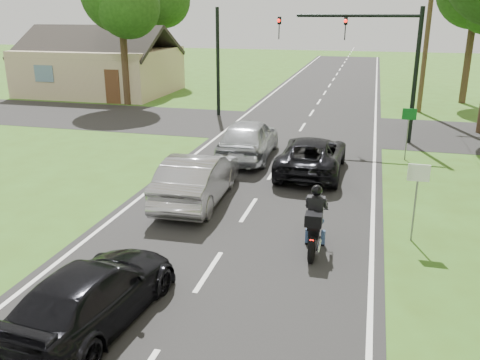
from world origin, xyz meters
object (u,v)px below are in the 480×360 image
at_px(motorcycle_rider, 315,225).
at_px(silver_sedan, 197,178).
at_px(utility_pole_far, 428,24).
at_px(silver_suv, 249,138).
at_px(sign_green, 409,122).
at_px(traffic_signal, 374,50).
at_px(dark_suv, 312,155).
at_px(sign_white, 417,184).
at_px(dark_car_behind, 93,294).

distance_m(motorcycle_rider, silver_sedan, 4.78).
height_order(silver_sedan, utility_pole_far, utility_pole_far).
height_order(silver_suv, sign_green, sign_green).
bearing_deg(traffic_signal, sign_green, -62.62).
bearing_deg(utility_pole_far, silver_sedan, -114.26).
relative_size(motorcycle_rider, silver_sedan, 0.43).
relative_size(motorcycle_rider, dark_suv, 0.42).
distance_m(motorcycle_rider, sign_green, 9.65).
xyz_separation_m(traffic_signal, utility_pole_far, (2.86, 8.00, 0.95)).
distance_m(motorcycle_rider, silver_suv, 8.68).
height_order(dark_suv, silver_suv, silver_suv).
height_order(motorcycle_rider, sign_white, sign_white).
xyz_separation_m(traffic_signal, sign_green, (1.56, -3.02, -2.54)).
bearing_deg(sign_white, dark_car_behind, -138.62).
relative_size(silver_suv, sign_white, 2.29).
relative_size(silver_sedan, dark_car_behind, 1.09).
xyz_separation_m(silver_suv, sign_green, (6.27, 1.35, 0.76)).
bearing_deg(silver_sedan, sign_green, -137.26).
height_order(sign_white, sign_green, same).
bearing_deg(utility_pole_far, dark_suv, -109.30).
bearing_deg(motorcycle_rider, dark_suv, 96.24).
bearing_deg(silver_suv, dark_car_behind, 87.42).
bearing_deg(utility_pole_far, motorcycle_rider, -101.02).
distance_m(motorcycle_rider, sign_white, 2.89).
bearing_deg(motorcycle_rider, traffic_signal, 83.74).
distance_m(dark_suv, sign_green, 4.51).
height_order(motorcycle_rider, silver_suv, motorcycle_rider).
xyz_separation_m(silver_sedan, sign_white, (6.46, -1.36, 0.81)).
relative_size(motorcycle_rider, silver_suv, 0.42).
height_order(dark_car_behind, utility_pole_far, utility_pole_far).
height_order(motorcycle_rider, utility_pole_far, utility_pole_far).
height_order(dark_car_behind, traffic_signal, traffic_signal).
bearing_deg(dark_suv, silver_sedan, 51.85).
bearing_deg(dark_car_behind, sign_green, -110.24).
relative_size(dark_car_behind, traffic_signal, 0.68).
bearing_deg(sign_green, sign_white, -91.43).
xyz_separation_m(dark_car_behind, sign_white, (6.22, 5.48, 0.96)).
relative_size(dark_car_behind, sign_green, 2.04).
relative_size(sign_white, sign_green, 1.00).
xyz_separation_m(motorcycle_rider, dark_suv, (-0.86, 6.55, -0.00)).
relative_size(motorcycle_rider, dark_car_behind, 0.47).
height_order(silver_sedan, silver_suv, silver_suv).
xyz_separation_m(silver_sedan, dark_car_behind, (0.24, -6.84, -0.15)).
bearing_deg(utility_pole_far, silver_suv, -121.49).
relative_size(dark_suv, traffic_signal, 0.77).
bearing_deg(sign_green, dark_car_behind, -115.46).
xyz_separation_m(silver_suv, sign_white, (6.07, -6.65, 0.76)).
xyz_separation_m(dark_car_behind, utility_pole_far, (7.72, 24.50, 4.44)).
xyz_separation_m(dark_suv, dark_car_behind, (-2.92, -10.79, -0.05)).
bearing_deg(sign_green, dark_suv, -142.48).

